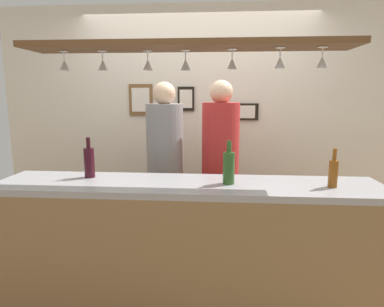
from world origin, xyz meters
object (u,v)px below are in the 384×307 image
(bottle_beer_amber_tall, at_px, (333,172))
(picture_frame_crest, at_px, (186,99))
(person_right_red_shirt, at_px, (220,158))
(bottle_champagne_green, at_px, (229,167))
(person_left_grey_shirt, at_px, (165,158))
(picture_frame_lower_pair, at_px, (244,112))
(picture_frame_caricature, at_px, (141,100))
(bottle_wine_dark_red, at_px, (89,162))

(bottle_beer_amber_tall, bearing_deg, picture_frame_crest, 127.77)
(person_right_red_shirt, relative_size, bottle_champagne_green, 5.93)
(picture_frame_crest, bearing_deg, bottle_champagne_green, -73.07)
(person_left_grey_shirt, bearing_deg, person_right_red_shirt, 0.00)
(bottle_beer_amber_tall, bearing_deg, picture_frame_lower_pair, 108.46)
(picture_frame_caricature, bearing_deg, person_right_red_shirt, -35.80)
(person_right_red_shirt, height_order, picture_frame_lower_pair, person_right_red_shirt)
(person_left_grey_shirt, xyz_separation_m, person_right_red_shirt, (0.51, 0.00, 0.01))
(picture_frame_lower_pair, bearing_deg, picture_frame_crest, 180.00)
(bottle_beer_amber_tall, xyz_separation_m, picture_frame_crest, (-1.12, 1.44, 0.47))
(bottle_wine_dark_red, xyz_separation_m, bottle_champagne_green, (1.03, -0.11, 0.00))
(bottle_wine_dark_red, distance_m, bottle_champagne_green, 1.03)
(bottle_beer_amber_tall, xyz_separation_m, picture_frame_caricature, (-1.62, 1.44, 0.45))
(person_right_red_shirt, distance_m, picture_frame_crest, 0.91)
(bottle_champagne_green, xyz_separation_m, picture_frame_crest, (-0.43, 1.41, 0.45))
(person_left_grey_shirt, bearing_deg, bottle_champagne_green, -53.86)
(person_right_red_shirt, height_order, bottle_beer_amber_tall, person_right_red_shirt)
(person_left_grey_shirt, relative_size, picture_frame_lower_pair, 5.88)
(person_right_red_shirt, height_order, bottle_wine_dark_red, person_right_red_shirt)
(person_right_red_shirt, distance_m, picture_frame_lower_pair, 0.79)
(person_left_grey_shirt, height_order, picture_frame_crest, person_left_grey_shirt)
(person_right_red_shirt, distance_m, bottle_beer_amber_tall, 1.10)
(picture_frame_lower_pair, bearing_deg, person_left_grey_shirt, -140.68)
(bottle_wine_dark_red, bearing_deg, person_right_red_shirt, 34.47)
(picture_frame_crest, bearing_deg, bottle_beer_amber_tall, -52.23)
(bottle_champagne_green, distance_m, picture_frame_caricature, 1.74)
(bottle_champagne_green, height_order, picture_frame_crest, picture_frame_crest)
(bottle_beer_amber_tall, height_order, picture_frame_crest, picture_frame_crest)
(person_left_grey_shirt, height_order, bottle_wine_dark_red, person_left_grey_shirt)
(person_right_red_shirt, xyz_separation_m, bottle_champagne_green, (0.05, -0.77, 0.08))
(person_right_red_shirt, relative_size, picture_frame_caricature, 5.23)
(bottle_wine_dark_red, bearing_deg, picture_frame_caricature, 85.72)
(person_left_grey_shirt, distance_m, picture_frame_caricature, 0.90)
(bottle_beer_amber_tall, height_order, picture_frame_lower_pair, picture_frame_lower_pair)
(person_left_grey_shirt, relative_size, bottle_wine_dark_red, 5.88)
(bottle_wine_dark_red, relative_size, picture_frame_lower_pair, 1.00)
(bottle_wine_dark_red, distance_m, picture_frame_lower_pair, 1.82)
(bottle_wine_dark_red, xyz_separation_m, picture_frame_lower_pair, (1.23, 1.30, 0.31))
(person_left_grey_shirt, distance_m, bottle_beer_amber_tall, 1.49)
(bottle_champagne_green, bearing_deg, person_right_red_shirt, 93.79)
(bottle_beer_amber_tall, relative_size, bottle_champagne_green, 0.87)
(bottle_beer_amber_tall, height_order, bottle_champagne_green, bottle_champagne_green)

